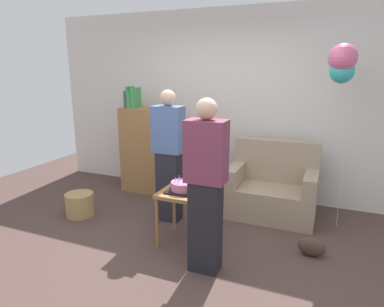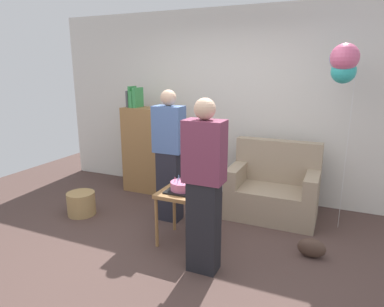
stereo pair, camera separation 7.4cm
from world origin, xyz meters
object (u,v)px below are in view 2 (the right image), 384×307
at_px(wicker_basket, 81,204).
at_px(balloon_bunch, 344,61).
at_px(side_table, 183,199).
at_px(handbag, 312,248).
at_px(bookshelf, 150,149).
at_px(birthday_cake, 183,187).
at_px(couch, 273,190).
at_px(person_holding_cake, 204,187).
at_px(person_blowing_candles, 169,156).

height_order(wicker_basket, balloon_bunch, balloon_bunch).
height_order(side_table, wicker_basket, side_table).
xyz_separation_m(side_table, wicker_basket, (-1.53, 0.11, -0.35)).
distance_m(handbag, balloon_bunch, 2.02).
bearing_deg(balloon_bunch, bookshelf, 175.23).
relative_size(birthday_cake, wicker_basket, 0.89).
bearing_deg(couch, bookshelf, 175.29).
relative_size(couch, birthday_cake, 3.44).
xyz_separation_m(side_table, person_holding_cake, (0.41, -0.41, 0.33)).
xyz_separation_m(side_table, balloon_bunch, (1.45, 1.05, 1.44)).
bearing_deg(couch, person_blowing_candles, -151.06).
relative_size(couch, person_blowing_candles, 0.67).
bearing_deg(balloon_bunch, side_table, -144.14).
distance_m(couch, handbag, 1.06).
height_order(person_holding_cake, wicker_basket, person_holding_cake).
bearing_deg(couch, person_holding_cake, -103.50).
relative_size(bookshelf, birthday_cake, 5.03).
distance_m(couch, birthday_cake, 1.38).
xyz_separation_m(bookshelf, person_blowing_candles, (0.76, -0.80, 0.16)).
height_order(person_blowing_candles, person_holding_cake, same).
height_order(bookshelf, handbag, bookshelf).
bearing_deg(side_table, person_holding_cake, -44.80).
distance_m(person_holding_cake, balloon_bunch, 2.10).
xyz_separation_m(couch, handbag, (0.56, -0.87, -0.24)).
relative_size(birthday_cake, person_holding_cake, 0.20).
height_order(birthday_cake, handbag, birthday_cake).
xyz_separation_m(person_holding_cake, handbag, (0.93, 0.64, -0.73)).
bearing_deg(bookshelf, couch, -4.71).
bearing_deg(handbag, birthday_cake, -169.94).
bearing_deg(birthday_cake, couch, 55.10).
bearing_deg(wicker_basket, couch, 23.40).
bearing_deg(person_blowing_candles, balloon_bunch, 26.00).
bearing_deg(wicker_basket, person_holding_cake, -14.95).
relative_size(birthday_cake, person_blowing_candles, 0.20).
relative_size(birthday_cake, balloon_bunch, 0.15).
relative_size(person_holding_cake, balloon_bunch, 0.77).
distance_m(person_blowing_candles, balloon_bunch, 2.23).
bearing_deg(wicker_basket, person_blowing_candles, 17.15).
relative_size(couch, side_table, 1.86).
bearing_deg(birthday_cake, handbag, 10.06).
relative_size(side_table, birthday_cake, 1.85).
xyz_separation_m(person_blowing_candles, handbag, (1.73, -0.22, -0.73)).
xyz_separation_m(couch, bookshelf, (-1.93, 0.16, 0.33)).
bearing_deg(handbag, wicker_basket, -177.49).
distance_m(side_table, person_holding_cake, 0.66).
height_order(side_table, balloon_bunch, balloon_bunch).
bearing_deg(balloon_bunch, birthday_cake, -144.14).
xyz_separation_m(couch, side_table, (-0.77, -1.10, 0.16)).
bearing_deg(birthday_cake, side_table, 58.80).
distance_m(wicker_basket, handbag, 2.86).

